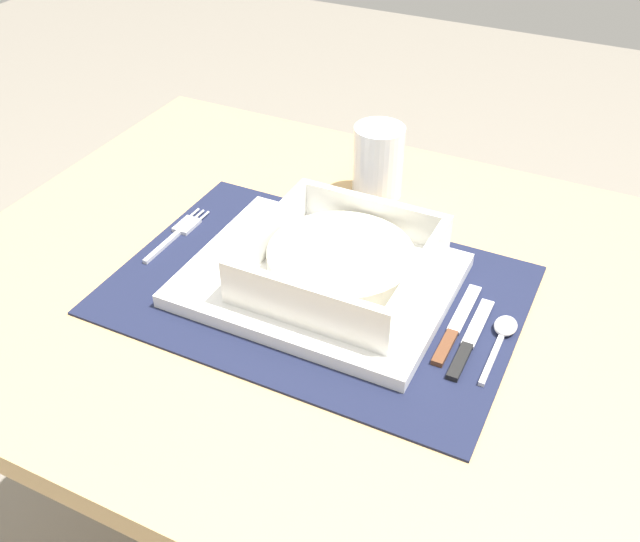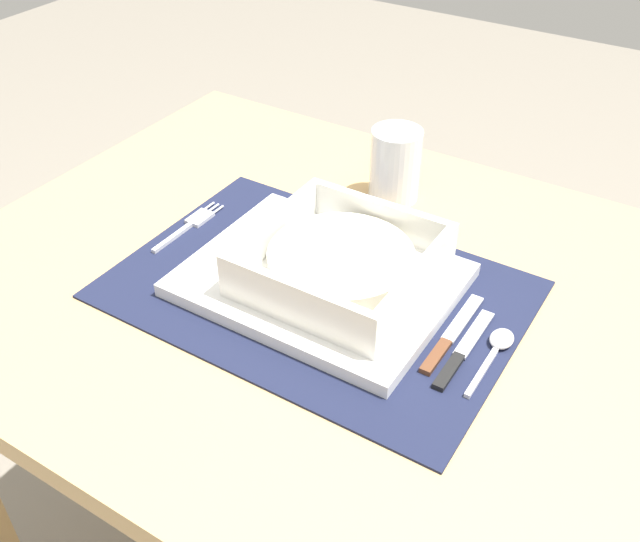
% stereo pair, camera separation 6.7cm
% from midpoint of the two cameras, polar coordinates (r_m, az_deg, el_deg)
% --- Properties ---
extents(dining_table, '(0.89, 0.70, 0.71)m').
position_cam_midpoint_polar(dining_table, '(0.91, 2.57, -6.24)').
color(dining_table, tan).
rests_on(dining_table, ground).
extents(placemat, '(0.45, 0.31, 0.00)m').
position_cam_midpoint_polar(placemat, '(0.82, 2.33, -1.65)').
color(placemat, '#191E38').
rests_on(placemat, dining_table).
extents(serving_plate, '(0.29, 0.23, 0.02)m').
position_cam_midpoint_polar(serving_plate, '(0.82, 2.59, -0.86)').
color(serving_plate, white).
rests_on(serving_plate, placemat).
extents(porridge_bowl, '(0.19, 0.19, 0.05)m').
position_cam_midpoint_polar(porridge_bowl, '(0.80, 4.04, 0.47)').
color(porridge_bowl, white).
rests_on(porridge_bowl, serving_plate).
extents(fork, '(0.02, 0.13, 0.00)m').
position_cam_midpoint_polar(fork, '(0.93, -8.00, 3.69)').
color(fork, silver).
rests_on(fork, placemat).
extents(spoon, '(0.02, 0.11, 0.01)m').
position_cam_midpoint_polar(spoon, '(0.77, 16.26, -5.72)').
color(spoon, silver).
rests_on(spoon, placemat).
extents(butter_knife, '(0.01, 0.13, 0.01)m').
position_cam_midpoint_polar(butter_knife, '(0.76, 13.56, -6.37)').
color(butter_knife, black).
rests_on(butter_knife, placemat).
extents(bread_knife, '(0.01, 0.14, 0.01)m').
position_cam_midpoint_polar(bread_knife, '(0.77, 12.58, -5.22)').
color(bread_knife, '#59331E').
rests_on(bread_knife, placemat).
extents(drinking_glass, '(0.07, 0.07, 0.10)m').
position_cam_midpoint_polar(drinking_glass, '(0.97, 7.89, 7.97)').
color(drinking_glass, white).
rests_on(drinking_glass, dining_table).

